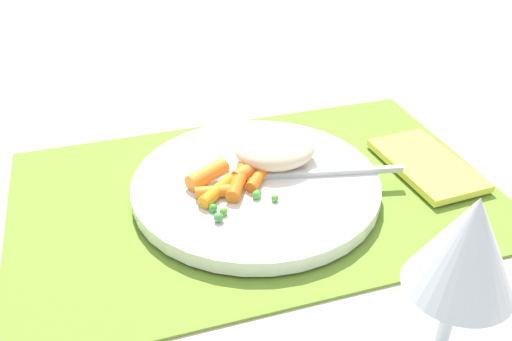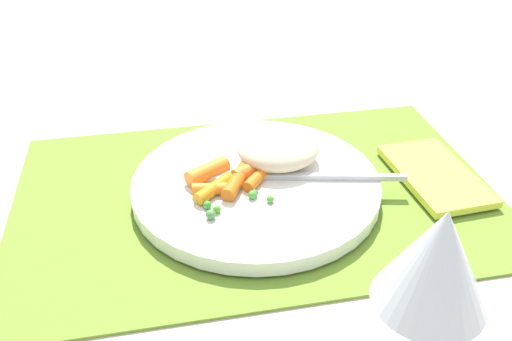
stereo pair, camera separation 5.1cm
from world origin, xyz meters
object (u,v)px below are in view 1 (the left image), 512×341
rice_mound (275,148)px  wine_glass (466,252)px  fork (286,175)px  plate (256,185)px  napkin (427,164)px  carrot_portion (230,179)px

rice_mound → wine_glass: (-0.04, 0.26, 0.06)m
rice_mound → wine_glass: bearing=98.1°
rice_mound → fork: size_ratio=0.43×
plate → napkin: plate is taller
rice_mound → wine_glass: 0.27m
wine_glass → fork: bearing=-80.9°
fork → wine_glass: wine_glass is taller
carrot_portion → napkin: 0.22m
plate → rice_mound: 0.05m
rice_mound → carrot_portion: bearing=27.4°
plate → carrot_portion: carrot_portion is taller
fork → napkin: bearing=177.4°
fork → wine_glass: (-0.04, 0.23, 0.08)m
rice_mound → carrot_portion: (0.06, 0.03, -0.01)m
carrot_portion → napkin: (-0.22, 0.01, -0.02)m
carrot_portion → wine_glass: (-0.09, 0.23, 0.07)m
napkin → fork: bearing=-2.6°
plate → fork: size_ratio=1.26×
fork → rice_mound: bearing=-89.3°
fork → wine_glass: bearing=99.1°
carrot_portion → fork: 0.06m
plate → wine_glass: (-0.07, 0.23, 0.09)m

